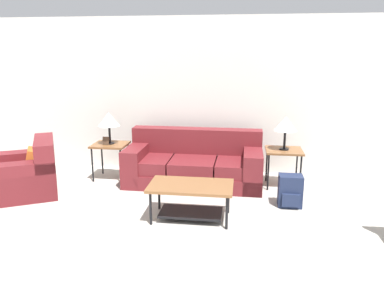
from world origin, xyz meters
The scene contains 10 objects.
wall_back centered at (0.00, 4.72, 1.30)m, with size 8.91×0.06×2.60m.
couch centered at (-0.03, 4.03, 0.29)m, with size 2.11×0.95×0.82m.
armchair centered at (-2.39, 3.22, 0.29)m, with size 1.23×1.24×0.80m.
coffee_table centered at (0.10, 2.70, 0.33)m, with size 1.03×0.58×0.45m.
side_table_left centered at (-1.40, 4.05, 0.52)m, with size 0.55×0.50×0.58m.
side_table_right centered at (1.34, 4.05, 0.52)m, with size 0.55×0.50×0.58m.
table_lamp_left centered at (-1.40, 4.05, 0.98)m, with size 0.34×0.34×0.51m.
table_lamp_right centered at (1.34, 4.05, 0.98)m, with size 0.34×0.34×0.51m.
backpack centered at (1.37, 3.27, 0.21)m, with size 0.31×0.30×0.43m.
picture_frame centered at (-1.45, 3.97, 0.65)m, with size 0.10×0.04×0.13m.
Camera 1 is at (0.70, -1.58, 2.02)m, focal length 35.00 mm.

